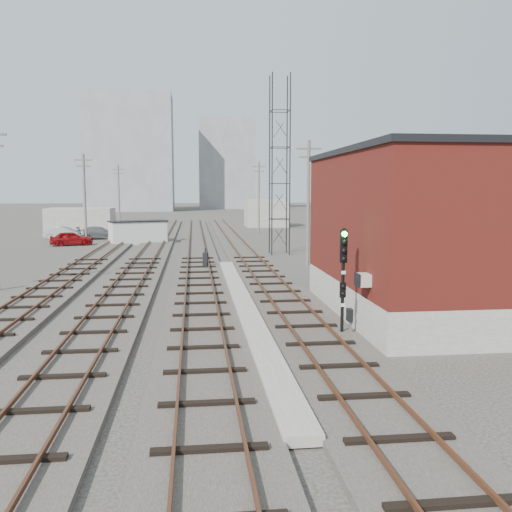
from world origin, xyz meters
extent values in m
plane|color=#282621|center=(0.00, 60.00, 0.00)|extent=(320.00, 320.00, 0.00)
cube|color=#332D28|center=(2.50, 39.00, 0.10)|extent=(3.20, 90.00, 0.20)
cube|color=#4C2816|center=(1.78, 39.00, 0.33)|extent=(0.07, 90.00, 0.12)
cube|color=#4C2816|center=(3.22, 39.00, 0.33)|extent=(0.07, 90.00, 0.12)
cube|color=#332D28|center=(-1.50, 39.00, 0.10)|extent=(3.20, 90.00, 0.20)
cube|color=#4C2816|center=(-2.22, 39.00, 0.33)|extent=(0.07, 90.00, 0.12)
cube|color=#4C2816|center=(-0.78, 39.00, 0.33)|extent=(0.07, 90.00, 0.12)
cube|color=#332D28|center=(-5.50, 39.00, 0.10)|extent=(3.20, 90.00, 0.20)
cube|color=#4C2816|center=(-6.22, 39.00, 0.33)|extent=(0.07, 90.00, 0.12)
cube|color=#4C2816|center=(-4.78, 39.00, 0.33)|extent=(0.07, 90.00, 0.12)
cube|color=#332D28|center=(-9.50, 39.00, 0.10)|extent=(3.20, 90.00, 0.20)
cube|color=#4C2816|center=(-10.22, 39.00, 0.33)|extent=(0.07, 90.00, 0.12)
cube|color=#4C2816|center=(-8.78, 39.00, 0.33)|extent=(0.07, 90.00, 0.12)
cube|color=gray|center=(0.50, 14.00, 0.13)|extent=(0.90, 28.00, 0.26)
cube|color=gray|center=(7.50, 12.00, 0.75)|extent=(6.00, 12.00, 1.50)
cube|color=#5B2015|center=(7.50, 12.00, 4.25)|extent=(6.00, 12.00, 5.50)
cube|color=black|center=(7.50, 12.00, 7.10)|extent=(6.20, 12.20, 0.25)
cube|color=beige|center=(4.28, 8.00, 2.25)|extent=(0.45, 0.62, 0.45)
cube|color=black|center=(4.40, 10.00, 0.50)|extent=(0.20, 0.35, 0.50)
cylinder|color=black|center=(4.75, 34.25, 7.50)|extent=(0.10, 0.10, 15.00)
cylinder|color=black|center=(6.25, 34.25, 7.50)|extent=(0.10, 0.10, 15.00)
cylinder|color=black|center=(4.75, 35.75, 7.50)|extent=(0.10, 0.10, 15.00)
cylinder|color=black|center=(6.25, 35.75, 7.50)|extent=(0.10, 0.10, 15.00)
cylinder|color=#595147|center=(-12.50, 45.00, 4.50)|extent=(0.24, 0.24, 9.00)
cube|color=#595147|center=(-12.50, 45.00, 8.40)|extent=(1.80, 0.12, 0.12)
cube|color=#595147|center=(-12.50, 45.00, 7.80)|extent=(1.40, 0.12, 0.12)
cylinder|color=#595147|center=(-12.50, 70.00, 4.50)|extent=(0.24, 0.24, 9.00)
cube|color=#595147|center=(-12.50, 70.00, 8.40)|extent=(1.80, 0.12, 0.12)
cube|color=#595147|center=(-12.50, 70.00, 7.80)|extent=(1.40, 0.12, 0.12)
cylinder|color=#595147|center=(6.50, 28.00, 4.50)|extent=(0.24, 0.24, 9.00)
cube|color=#595147|center=(6.50, 28.00, 8.40)|extent=(1.80, 0.12, 0.12)
cube|color=#595147|center=(6.50, 28.00, 7.80)|extent=(1.40, 0.12, 0.12)
cylinder|color=#595147|center=(6.50, 58.00, 4.50)|extent=(0.24, 0.24, 9.00)
cube|color=#595147|center=(6.50, 58.00, 8.40)|extent=(1.80, 0.12, 0.12)
cube|color=#595147|center=(6.50, 58.00, 7.80)|extent=(1.40, 0.12, 0.12)
cube|color=gray|center=(-18.00, 135.00, 15.00)|extent=(22.00, 14.00, 30.00)
cube|color=gray|center=(8.00, 150.00, 13.00)|extent=(16.00, 12.00, 26.00)
cube|color=gray|center=(-16.00, 60.00, 1.60)|extent=(8.00, 5.00, 3.20)
cube|color=gray|center=(9.00, 70.00, 2.00)|extent=(6.00, 6.00, 4.00)
cube|color=gray|center=(3.70, 8.61, 0.05)|extent=(0.40, 0.40, 0.10)
cylinder|color=black|center=(3.70, 8.61, 2.04)|extent=(0.12, 0.12, 4.08)
cube|color=black|center=(3.70, 8.59, 3.41)|extent=(0.26, 0.10, 1.22)
sphere|color=#0CE533|center=(3.70, 8.50, 3.87)|extent=(0.20, 0.20, 0.20)
sphere|color=black|center=(3.70, 8.50, 3.57)|extent=(0.20, 0.20, 0.20)
sphere|color=black|center=(3.70, 8.50, 3.26)|extent=(0.20, 0.20, 0.20)
sphere|color=black|center=(3.70, 8.50, 2.95)|extent=(0.20, 0.20, 0.20)
cube|color=black|center=(3.70, 8.59, 1.78)|extent=(0.22, 0.09, 0.56)
cube|color=white|center=(3.70, 8.53, 2.45)|extent=(0.16, 0.02, 0.12)
cube|color=white|center=(3.70, 8.53, 1.22)|extent=(0.16, 0.02, 0.12)
cube|color=black|center=(-1.00, 26.91, 0.62)|extent=(0.39, 0.39, 1.03)
cylinder|color=black|center=(-1.00, 26.91, 1.29)|extent=(0.08, 0.08, 0.31)
cube|color=silver|center=(-7.42, 45.23, 1.14)|extent=(5.94, 4.00, 2.29)
cube|color=black|center=(-7.42, 45.23, 2.33)|extent=(6.17, 4.23, 0.11)
imported|color=maroon|center=(-13.84, 44.44, 0.70)|extent=(4.43, 2.72, 1.41)
imported|color=#9C9EA4|center=(-16.10, 51.37, 0.71)|extent=(4.46, 2.12, 1.41)
imported|color=slate|center=(-12.31, 51.36, 0.70)|extent=(5.08, 2.64, 1.41)
camera|label=1|loc=(-1.76, -10.67, 5.47)|focal=38.00mm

